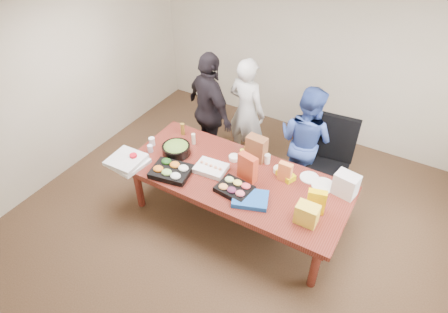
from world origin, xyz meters
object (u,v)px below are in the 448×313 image
Objects in this scene: conference_table at (235,198)px; person_center at (247,112)px; person_right at (305,140)px; sheet_cake at (211,168)px; office_chair at (327,168)px; salad_bowl at (176,150)px.

person_center reaches higher than conference_table.
person_right is 4.21× the size of sheet_cake.
conference_table is at bearing 122.15° from person_center.
person_center is 1.33m from sheet_cake.
office_chair is (0.88, 0.90, 0.23)m from conference_table.
sheet_cake is at bearing -146.90° from office_chair.
conference_table is 1.43m from person_center.
office_chair is at bearing 45.66° from conference_table.
person_center is at bearing 93.14° from sheet_cake.
person_center reaches higher than office_chair.
conference_table is 7.27× the size of sheet_cake.
office_chair is 0.72× the size of person_center.
person_center reaches higher than salad_bowl.
conference_table is 1.73× the size of person_right.
person_right is (0.49, 1.05, 0.44)m from conference_table.
person_right is 1.38m from sheet_cake.
conference_table is 7.48× the size of salad_bowl.
conference_table is at bearing 77.75° from person_right.
salad_bowl is at bearing 168.56° from sheet_cake.
sheet_cake reaches higher than conference_table.
sheet_cake is (-1.21, -0.96, 0.18)m from office_chair.
person_center reaches higher than person_right.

